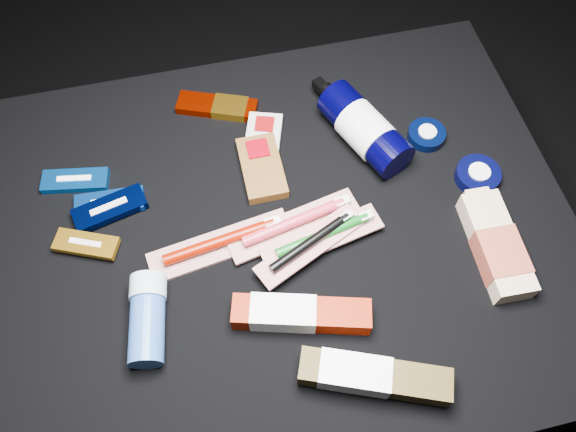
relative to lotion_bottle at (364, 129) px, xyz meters
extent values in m
plane|color=black|center=(-0.18, -0.14, -0.44)|extent=(3.00, 3.00, 0.00)
cube|color=black|center=(-0.18, -0.14, -0.24)|extent=(0.98, 0.78, 0.40)
cube|color=#08489B|center=(-0.51, 0.03, -0.03)|extent=(0.12, 0.06, 0.01)
cube|color=white|center=(-0.51, 0.03, -0.03)|extent=(0.06, 0.02, 0.01)
cube|color=navy|center=(-0.45, -0.03, -0.03)|extent=(0.12, 0.05, 0.01)
cube|color=silver|center=(-0.45, -0.03, -0.03)|extent=(0.06, 0.01, 0.02)
cube|color=black|center=(-0.45, -0.05, -0.02)|extent=(0.13, 0.07, 0.01)
cube|color=beige|center=(-0.45, -0.05, -0.02)|extent=(0.06, 0.03, 0.02)
cube|color=#C38318|center=(-0.50, -0.11, -0.02)|extent=(0.11, 0.08, 0.01)
cube|color=silver|center=(-0.50, -0.11, -0.02)|extent=(0.05, 0.03, 0.01)
cube|color=brown|center=(-0.19, -0.02, -0.03)|extent=(0.07, 0.13, 0.02)
cube|color=#75000A|center=(-0.19, 0.01, -0.03)|extent=(0.04, 0.04, 0.02)
cube|color=beige|center=(-0.18, 0.04, -0.03)|extent=(0.09, 0.13, 0.02)
cube|color=#6F0809|center=(-0.17, 0.06, -0.03)|extent=(0.04, 0.04, 0.02)
cube|color=#760F00|center=(-0.24, 0.13, -0.03)|extent=(0.15, 0.10, 0.02)
cube|color=#AC7415|center=(-0.22, 0.12, -0.03)|extent=(0.08, 0.07, 0.02)
cylinder|color=black|center=(0.00, 0.00, 0.00)|extent=(0.14, 0.20, 0.07)
cylinder|color=silver|center=(0.00, -0.01, 0.00)|extent=(0.10, 0.10, 0.08)
cylinder|color=black|center=(-0.04, 0.10, 0.00)|extent=(0.03, 0.03, 0.03)
cube|color=black|center=(-0.05, 0.12, -0.01)|extent=(0.03, 0.04, 0.02)
cylinder|color=black|center=(0.12, -0.02, -0.03)|extent=(0.07, 0.07, 0.02)
cylinder|color=silver|center=(0.12, -0.02, -0.03)|extent=(0.03, 0.03, 0.02)
cylinder|color=black|center=(0.17, -0.12, -0.03)|extent=(0.08, 0.08, 0.02)
cylinder|color=white|center=(0.17, -0.12, -0.03)|extent=(0.04, 0.04, 0.02)
cube|color=#D9B78E|center=(0.14, -0.26, -0.02)|extent=(0.07, 0.18, 0.04)
cube|color=#9F4131|center=(0.14, -0.28, -0.02)|extent=(0.07, 0.09, 0.04)
cube|color=#D9B78E|center=(0.15, -0.17, -0.02)|extent=(0.04, 0.02, 0.03)
cylinder|color=#29509A|center=(-0.41, -0.28, -0.01)|extent=(0.07, 0.11, 0.05)
cylinder|color=#A5B9C7|center=(-0.40, -0.21, -0.01)|extent=(0.06, 0.04, 0.06)
cube|color=beige|center=(-0.29, -0.15, -0.03)|extent=(0.24, 0.09, 0.01)
cylinder|color=#6F0D00|center=(-0.29, -0.15, -0.02)|extent=(0.19, 0.05, 0.02)
cube|color=white|center=(-0.20, -0.14, -0.02)|extent=(0.03, 0.02, 0.01)
cube|color=beige|center=(-0.16, -0.15, -0.03)|extent=(0.23, 0.10, 0.01)
cylinder|color=#B52A3B|center=(-0.16, -0.15, -0.01)|extent=(0.18, 0.05, 0.02)
cube|color=silver|center=(-0.08, -0.13, -0.01)|extent=(0.03, 0.02, 0.01)
cube|color=beige|center=(-0.12, -0.18, -0.02)|extent=(0.21, 0.09, 0.01)
cylinder|color=#0B4D12|center=(-0.12, -0.18, -0.01)|extent=(0.16, 0.05, 0.02)
cube|color=silver|center=(-0.05, -0.17, -0.01)|extent=(0.03, 0.02, 0.01)
cube|color=silver|center=(-0.15, -0.19, -0.01)|extent=(0.20, 0.12, 0.01)
cylinder|color=black|center=(-0.15, -0.19, 0.00)|extent=(0.15, 0.08, 0.02)
cube|color=beige|center=(-0.08, -0.16, 0.00)|extent=(0.03, 0.02, 0.01)
cube|color=#8A1400|center=(-0.19, -0.30, -0.02)|extent=(0.21, 0.10, 0.04)
cube|color=silver|center=(-0.21, -0.29, -0.02)|extent=(0.11, 0.07, 0.04)
cube|color=#3A2C0D|center=(-0.11, -0.41, -0.01)|extent=(0.22, 0.12, 0.04)
cube|color=white|center=(-0.13, -0.40, -0.01)|extent=(0.11, 0.08, 0.04)
camera|label=1|loc=(-0.27, -0.56, 0.79)|focal=35.00mm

